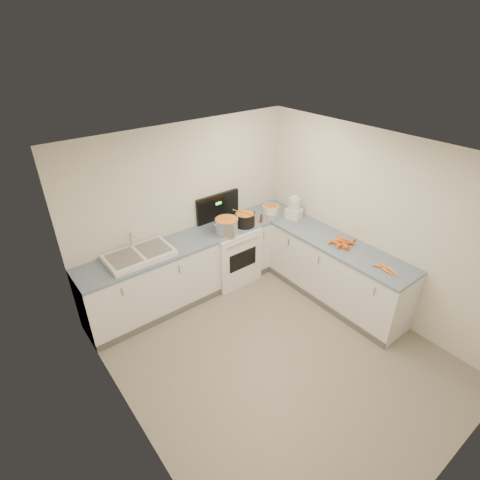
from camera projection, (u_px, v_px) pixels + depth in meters
floor at (275, 354)px, 4.69m from camera, size 3.50×4.00×0.00m
ceiling at (288, 161)px, 3.44m from camera, size 3.50×4.00×0.00m
wall_back at (186, 210)px, 5.43m from camera, size 3.50×0.00×2.50m
wall_front at (471, 399)px, 2.70m from camera, size 3.50×0.00×2.50m
wall_left at (128, 347)px, 3.13m from camera, size 0.00×4.00×2.50m
wall_right at (376, 226)px, 5.00m from camera, size 0.00×4.00×2.50m
counter_back at (200, 264)px, 5.61m from camera, size 3.50×0.62×0.94m
counter_right at (336, 272)px, 5.43m from camera, size 0.62×2.20×0.94m
stove at (230, 252)px, 5.90m from camera, size 0.76×0.65×1.36m
sink at (139, 255)px, 4.88m from camera, size 0.86×0.52×0.31m
steel_pot at (227, 227)px, 5.42m from camera, size 0.34×0.34×0.25m
black_pot at (245, 220)px, 5.63m from camera, size 0.31×0.31×0.22m
wooden_spoon at (245, 213)px, 5.57m from camera, size 0.16×0.42×0.02m
mixing_bowl at (271, 209)px, 6.03m from camera, size 0.28×0.28×0.12m
extract_bottle at (261, 219)px, 5.73m from camera, size 0.05×0.05×0.11m
spice_jar at (269, 217)px, 5.82m from camera, size 0.05×0.05×0.08m
food_processor at (294, 209)px, 5.80m from camera, size 0.23×0.26×0.38m
carrot_pile at (343, 242)px, 5.17m from camera, size 0.39×0.34×0.09m
peeled_carrots at (387, 269)px, 4.63m from camera, size 0.14×0.37×0.04m
peelings at (124, 258)px, 4.74m from camera, size 0.23×0.24×0.01m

